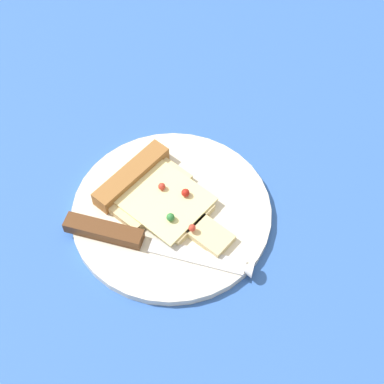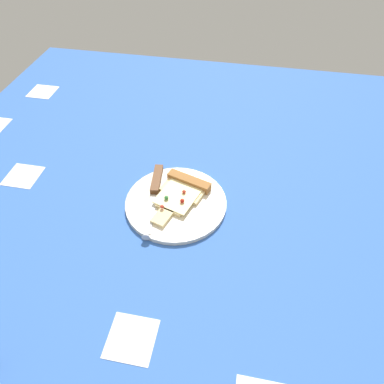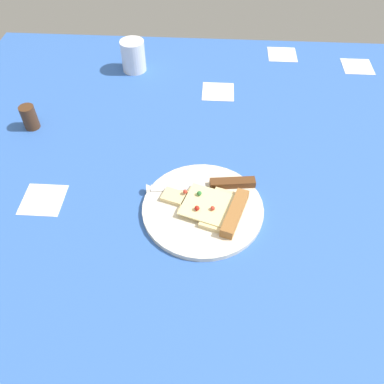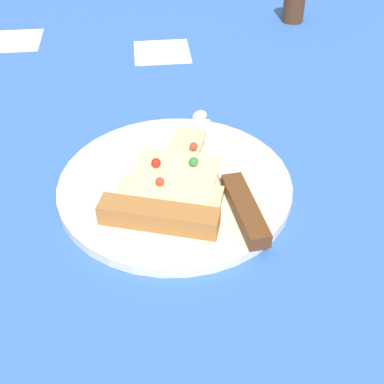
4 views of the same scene
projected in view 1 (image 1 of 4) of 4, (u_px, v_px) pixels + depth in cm
name	position (u px, v px, depth cm)	size (l,w,h in cm)	color
ground_plane	(143.00, 203.00, 78.48)	(152.70, 152.70, 3.00)	#3360B7
plate	(172.00, 212.00, 75.18)	(25.75, 25.75, 1.17)	silver
pizza_slice	(156.00, 195.00, 75.02)	(18.95, 13.86, 2.37)	beige
knife	(139.00, 240.00, 71.39)	(24.08, 4.97, 2.45)	silver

